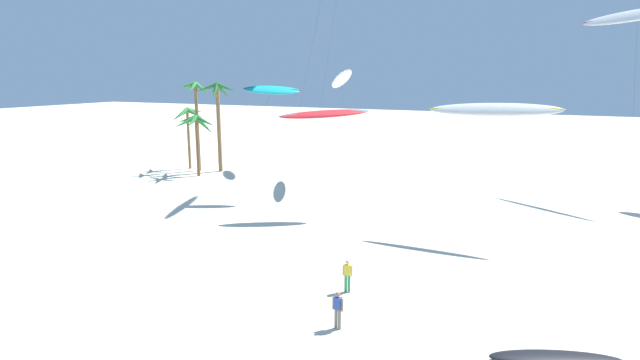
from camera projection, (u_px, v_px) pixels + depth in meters
palm_tree_0 at (188, 117)px, 56.29m from camera, size 4.03×4.27×6.98m
palm_tree_1 at (196, 99)px, 54.51m from camera, size 3.51×3.51×9.85m
palm_tree_2 at (196, 125)px, 52.09m from camera, size 5.45×5.23×6.47m
palm_tree_3 at (218, 103)px, 54.22m from camera, size 4.23×3.78×9.77m
flying_kite_0 at (341, 79)px, 47.36m from camera, size 6.72×10.45×11.37m
flying_kite_8 at (494, 110)px, 31.58m from camera, size 8.23×4.91×9.01m
flying_kite_9 at (272, 90)px, 41.72m from camera, size 5.69×3.92×9.85m
flying_kite_10 at (324, 114)px, 36.69m from camera, size 6.31×11.32×8.26m
flying_kite_11 at (638, 15)px, 41.68m from camera, size 8.43×6.95×16.43m
grounded_kite_0 at (556, 359)px, 18.55m from camera, size 5.00×2.76×0.41m
person_foreground_walker at (347, 274)px, 24.59m from camera, size 0.50×0.25×1.68m
person_near_left at (338, 309)px, 21.01m from camera, size 0.51×0.22×1.67m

